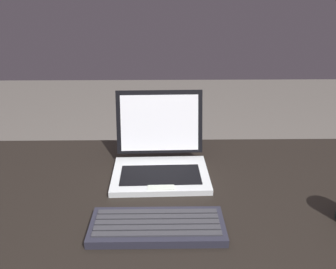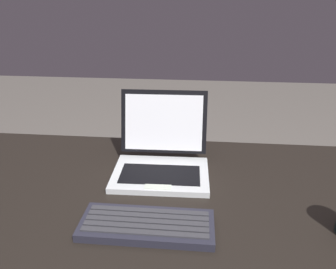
# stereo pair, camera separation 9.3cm
# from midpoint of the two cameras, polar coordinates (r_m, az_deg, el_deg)

# --- Properties ---
(desk) EXTENTS (1.78, 0.68, 0.73)m
(desk) POSITION_cam_midpoint_polar(r_m,az_deg,el_deg) (0.99, -3.29, -13.96)
(desk) COLOR black
(desk) RESTS_ON ground
(laptop_front) EXTENTS (0.29, 0.27, 0.23)m
(laptop_front) POSITION_cam_midpoint_polar(r_m,az_deg,el_deg) (1.00, -3.92, -4.12)
(laptop_front) COLOR silver
(laptop_front) RESTS_ON desk
(external_keyboard) EXTENTS (0.32, 0.12, 0.03)m
(external_keyboard) POSITION_cam_midpoint_polar(r_m,az_deg,el_deg) (0.80, -5.20, -15.90)
(external_keyboard) COLOR #262633
(external_keyboard) RESTS_ON desk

